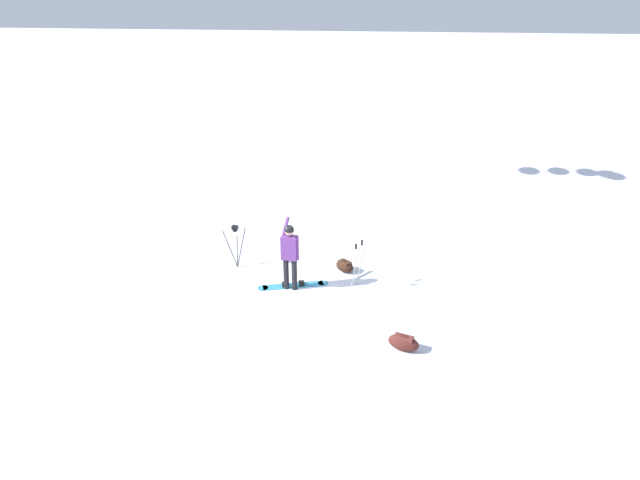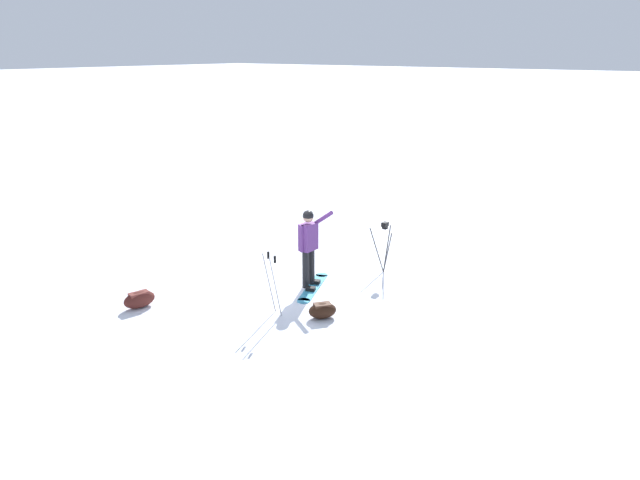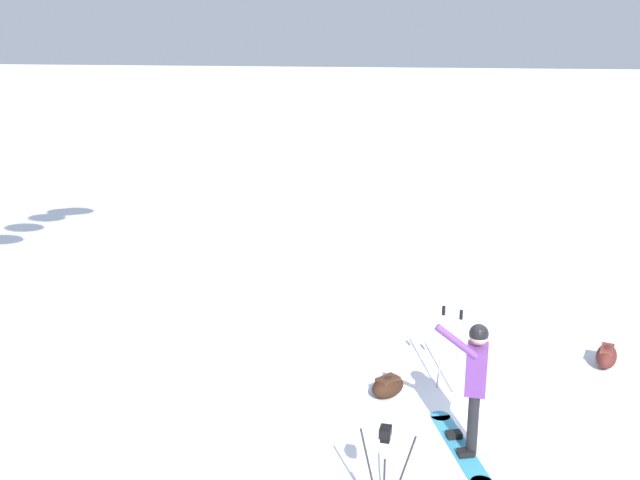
{
  "view_description": "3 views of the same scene",
  "coord_description": "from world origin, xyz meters",
  "views": [
    {
      "loc": [
        -11.19,
        -3.19,
        6.7
      ],
      "look_at": [
        1.05,
        -0.33,
        1.19
      ],
      "focal_mm": 30.1,
      "sensor_mm": 36.0,
      "label": 1
    },
    {
      "loc": [
        8.47,
        -9.72,
        5.14
      ],
      "look_at": [
        1.29,
        -0.31,
        1.4
      ],
      "focal_mm": 34.17,
      "sensor_mm": 36.0,
      "label": 2
    },
    {
      "loc": [
        0.44,
        8.6,
        5.12
      ],
      "look_at": [
        2.65,
        -0.18,
        2.57
      ],
      "focal_mm": 39.32,
      "sensor_mm": 36.0,
      "label": 3
    }
  ],
  "objects": [
    {
      "name": "gear_bag_large",
      "position": [
        -1.55,
        -2.75,
        0.18
      ],
      "size": [
        0.46,
        0.72,
        0.35
      ],
      "color": "#4C1E19",
      "rests_on": "ground_plane"
    },
    {
      "name": "ski_poles",
      "position": [
        0.9,
        -1.37,
        0.85
      ],
      "size": [
        0.39,
        0.36,
        1.3
      ],
      "color": "gray",
      "rests_on": "ground_plane"
    },
    {
      "name": "ground_plane",
      "position": [
        0.0,
        0.0,
        0.0
      ],
      "size": [
        300.0,
        300.0,
        0.0
      ],
      "primitive_type": "plane",
      "color": "white"
    },
    {
      "name": "snowboarder",
      "position": [
        0.5,
        0.31,
        1.09
      ],
      "size": [
        0.67,
        0.47,
        1.8
      ],
      "color": "black",
      "rests_on": "ground_plane"
    },
    {
      "name": "gear_bag_small",
      "position": [
        1.77,
        -0.86,
        0.17
      ],
      "size": [
        0.62,
        0.67,
        0.31
      ],
      "color": "black",
      "rests_on": "ground_plane"
    },
    {
      "name": "camera_tripod",
      "position": [
        1.36,
        2.11,
        0.9
      ],
      "size": [
        0.63,
        0.55,
        1.24
      ],
      "color": "#262628",
      "rests_on": "ground_plane"
    },
    {
      "name": "snowboard",
      "position": [
        0.64,
        0.29,
        0.02
      ],
      "size": [
        0.9,
        1.74,
        0.1
      ],
      "color": "teal",
      "rests_on": "ground_plane"
    }
  ]
}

